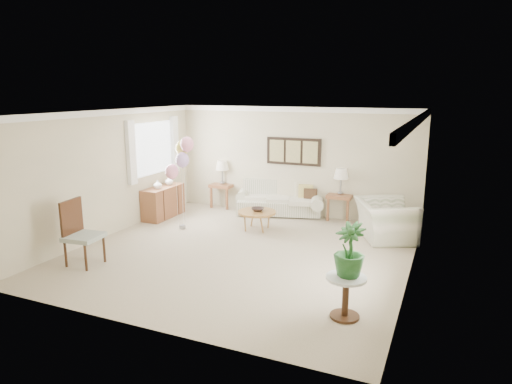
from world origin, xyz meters
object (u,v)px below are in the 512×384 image
Objects in this scene: sofa at (280,201)px; accent_chair at (80,231)px; coffee_table at (257,213)px; armchair at (385,220)px; balloon_cluster at (181,157)px.

sofa is 2.11× the size of accent_chair.
armchair is at bearing 10.24° from coffee_table.
armchair is 5.86m from accent_chair.
sofa is 1.98× the size of armchair.
balloon_cluster is (-1.51, -0.58, 1.21)m from coffee_table.
accent_chair is at bearing -101.87° from balloon_cluster.
coffee_table is 0.41× the size of balloon_cluster.
accent_chair reaches higher than armchair.
coffee_table is (0.00, -1.45, 0.07)m from sofa.
sofa is at bearing 45.06° from armchair.
armchair is at bearing 37.03° from accent_chair.
coffee_table is 0.68× the size of armchair.
accent_chair is at bearing -114.27° from sofa.
sofa reaches higher than armchair.
sofa is 4.95m from accent_chair.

